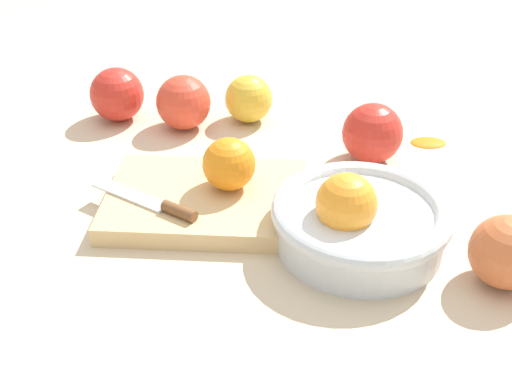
# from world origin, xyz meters

# --- Properties ---
(ground_plane) EXTENTS (2.40, 2.40, 0.00)m
(ground_plane) POSITION_xyz_m (0.00, 0.00, 0.00)
(ground_plane) COLOR beige
(bowl) EXTENTS (0.20, 0.20, 0.10)m
(bowl) POSITION_xyz_m (-0.10, 0.13, 0.03)
(bowl) COLOR silver
(bowl) RESTS_ON ground_plane
(cutting_board) EXTENTS (0.25, 0.18, 0.02)m
(cutting_board) POSITION_xyz_m (0.08, 0.08, 0.01)
(cutting_board) COLOR #DBB77F
(cutting_board) RESTS_ON ground_plane
(orange_on_board) EXTENTS (0.07, 0.07, 0.07)m
(orange_on_board) POSITION_xyz_m (0.05, 0.06, 0.06)
(orange_on_board) COLOR orange
(orange_on_board) RESTS_ON cutting_board
(knife) EXTENTS (0.14, 0.09, 0.01)m
(knife) POSITION_xyz_m (0.13, 0.11, 0.03)
(knife) COLOR silver
(knife) RESTS_ON cutting_board
(apple_front_right) EXTENTS (0.08, 0.08, 0.08)m
(apple_front_right) POSITION_xyz_m (0.26, -0.16, 0.04)
(apple_front_right) COLOR red
(apple_front_right) RESTS_ON ground_plane
(apple_back_left) EXTENTS (0.08, 0.08, 0.08)m
(apple_back_left) POSITION_xyz_m (-0.25, 0.18, 0.04)
(apple_back_left) COLOR #CC6638
(apple_back_left) RESTS_ON ground_plane
(apple_front_right_2) EXTENTS (0.07, 0.07, 0.07)m
(apple_front_right_2) POSITION_xyz_m (0.05, -0.17, 0.04)
(apple_front_right_2) COLOR gold
(apple_front_right_2) RESTS_ON ground_plane
(apple_front_left) EXTENTS (0.08, 0.08, 0.08)m
(apple_front_left) POSITION_xyz_m (-0.13, -0.07, 0.04)
(apple_front_left) COLOR red
(apple_front_left) RESTS_ON ground_plane
(apple_front_right_3) EXTENTS (0.08, 0.08, 0.08)m
(apple_front_right_3) POSITION_xyz_m (0.15, -0.14, 0.04)
(apple_front_right_3) COLOR #D6422D
(apple_front_right_3) RESTS_ON ground_plane
(citrus_peel) EXTENTS (0.06, 0.04, 0.01)m
(citrus_peel) POSITION_xyz_m (-0.21, -0.12, 0.00)
(citrus_peel) COLOR orange
(citrus_peel) RESTS_ON ground_plane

